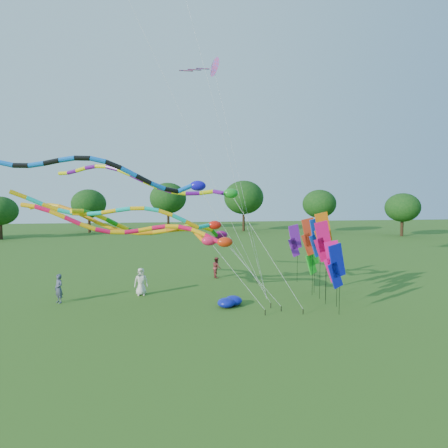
{
  "coord_description": "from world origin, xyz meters",
  "views": [
    {
      "loc": [
        -3.5,
        -17.47,
        6.43
      ],
      "look_at": [
        0.03,
        5.02,
        4.8
      ],
      "focal_mm": 30.0,
      "sensor_mm": 36.0,
      "label": 1
    }
  ],
  "objects": [
    {
      "name": "banner_pole_blue_a",
      "position": [
        5.63,
        1.38,
        2.72
      ],
      "size": [
        1.15,
        0.33,
        3.97
      ],
      "rotation": [
        0.0,
        0.0,
        0.22
      ],
      "color": "black",
      "rests_on": "ground"
    },
    {
      "name": "delta_kite_high_c",
      "position": [
        -0.27,
        7.63,
        15.02
      ],
      "size": [
        5.04,
        4.44,
        15.8
      ],
      "rotation": [
        0.0,
        0.0,
        0.32
      ],
      "color": "black",
      "rests_on": "ground"
    },
    {
      "name": "banner_pole_blue_b",
      "position": [
        5.89,
        4.64,
        3.91
      ],
      "size": [
        1.16,
        0.25,
        5.18
      ],
      "rotation": [
        0.0,
        0.0,
        0.15
      ],
      "color": "black",
      "rests_on": "ground"
    },
    {
      "name": "tube_kite_blue",
      "position": [
        -5.56,
        2.31,
        7.56
      ],
      "size": [
        14.54,
        1.56,
        9.04
      ],
      "rotation": [
        0.0,
        0.0,
        0.1
      ],
      "color": "black",
      "rests_on": "ground"
    },
    {
      "name": "blue_nylon_heap",
      "position": [
        0.27,
        4.37,
        0.26
      ],
      "size": [
        1.73,
        1.5,
        0.57
      ],
      "color": "#0B169B",
      "rests_on": "ground"
    },
    {
      "name": "banner_pole_red",
      "position": [
        5.73,
        5.54,
        3.87
      ],
      "size": [
        1.16,
        0.14,
        5.14
      ],
      "rotation": [
        0.0,
        0.0,
        -0.05
      ],
      "color": "black",
      "rests_on": "ground"
    },
    {
      "name": "banner_pole_green",
      "position": [
        6.15,
        6.07,
        2.49
      ],
      "size": [
        1.11,
        0.51,
        3.75
      ],
      "rotation": [
        0.0,
        0.0,
        0.38
      ],
      "color": "black",
      "rests_on": "ground"
    },
    {
      "name": "tube_kite_red",
      "position": [
        -4.27,
        3.68,
        4.6
      ],
      "size": [
        13.86,
        1.89,
        6.68
      ],
      "rotation": [
        0.0,
        0.0,
        -0.16
      ],
      "color": "black",
      "rests_on": "ground"
    },
    {
      "name": "person_a",
      "position": [
        -5.14,
        7.32,
        0.9
      ],
      "size": [
        0.93,
        0.65,
        1.79
      ],
      "primitive_type": "imported",
      "rotation": [
        0.0,
        0.0,
        0.09
      ],
      "color": "silver",
      "rests_on": "ground"
    },
    {
      "name": "banner_pole_magenta_a",
      "position": [
        6.14,
        2.88,
        2.7
      ],
      "size": [
        1.12,
        0.45,
        3.96
      ],
      "rotation": [
        0.0,
        0.0,
        -0.33
      ],
      "color": "black",
      "rests_on": "ground"
    },
    {
      "name": "banner_pole_orange",
      "position": [
        6.09,
        4.26,
        4.28
      ],
      "size": [
        1.16,
        0.13,
        5.55
      ],
      "rotation": [
        0.0,
        0.0,
        -0.04
      ],
      "color": "black",
      "rests_on": "ground"
    },
    {
      "name": "tube_kite_green",
      "position": [
        -2.9,
        6.77,
        4.38
      ],
      "size": [
        11.72,
        4.89,
        6.31
      ],
      "rotation": [
        0.0,
        0.0,
        0.39
      ],
      "color": "black",
      "rests_on": "ground"
    },
    {
      "name": "banner_pole_magenta_b",
      "position": [
        5.76,
        3.48,
        3.8
      ],
      "size": [
        1.16,
        0.1,
        5.07
      ],
      "rotation": [
        0.0,
        0.0,
        -0.02
      ],
      "color": "black",
      "rests_on": "ground"
    },
    {
      "name": "ground",
      "position": [
        0.0,
        0.0,
        0.0
      ],
      "size": [
        160.0,
        160.0,
        0.0
      ],
      "primitive_type": "plane",
      "color": "#275215",
      "rests_on": "ground"
    },
    {
      "name": "tree_ring",
      "position": [
        -1.29,
        4.47,
        5.63
      ],
      "size": [
        119.01,
        112.35,
        9.72
      ],
      "color": "#382314",
      "rests_on": "ground"
    },
    {
      "name": "tube_kite_orange",
      "position": [
        -5.17,
        5.05,
        4.71
      ],
      "size": [
        13.6,
        5.89,
        6.66
      ],
      "rotation": [
        0.0,
        0.0,
        -0.42
      ],
      "color": "black",
      "rests_on": "ground"
    },
    {
      "name": "person_b",
      "position": [
        -9.97,
        6.23,
        0.88
      ],
      "size": [
        0.75,
        0.76,
        1.77
      ],
      "primitive_type": "imported",
      "rotation": [
        0.0,
        0.0,
        -0.79
      ],
      "color": "#454860",
      "rests_on": "ground"
    },
    {
      "name": "person_c",
      "position": [
        0.51,
        11.88,
        0.82
      ],
      "size": [
        0.7,
        0.86,
        1.65
      ],
      "primitive_type": "imported",
      "rotation": [
        0.0,
        0.0,
        1.67
      ],
      "color": "maroon",
      "rests_on": "ground"
    },
    {
      "name": "tube_kite_purple",
      "position": [
        -3.87,
        5.25,
        7.28
      ],
      "size": [
        14.1,
        6.76,
        9.05
      ],
      "rotation": [
        0.0,
        0.0,
        -0.43
      ],
      "color": "black",
      "rests_on": "ground"
    },
    {
      "name": "banner_pole_violet",
      "position": [
        6.11,
        9.36,
        3.16
      ],
      "size": [
        1.16,
        0.26,
        4.42
      ],
      "rotation": [
        0.0,
        0.0,
        0.16
      ],
      "color": "black",
      "rests_on": "ground"
    },
    {
      "name": "tube_kite_cyan",
      "position": [
        -4.75,
        4.82,
        5.36
      ],
      "size": [
        14.48,
        1.56,
        7.32
      ],
      "rotation": [
        0.0,
        0.0,
        0.13
      ],
      "color": "black",
      "rests_on": "ground"
    }
  ]
}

